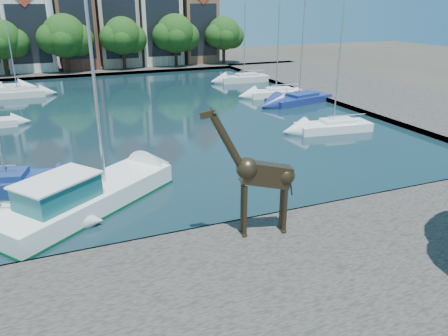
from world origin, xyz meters
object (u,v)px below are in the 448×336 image
at_px(sailboat_right_a, 333,125).
at_px(sailboat_left_a, 1,218).
at_px(motorsailer, 83,195).
at_px(giraffe_statue, 259,174).

bearing_deg(sailboat_right_a, sailboat_left_a, -161.61).
distance_m(motorsailer, sailboat_right_a, 21.63).
bearing_deg(giraffe_statue, motorsailer, 139.13).
xyz_separation_m(sailboat_left_a, sailboat_right_a, (24.00, 7.98, -0.03)).
xyz_separation_m(giraffe_statue, motorsailer, (-6.78, 5.87, -2.29)).
height_order(giraffe_statue, sailboat_right_a, sailboat_right_a).
height_order(motorsailer, sailboat_right_a, motorsailer).
relative_size(motorsailer, sailboat_right_a, 1.15).
bearing_deg(giraffe_statue, sailboat_left_a, 152.63).
bearing_deg(sailboat_left_a, motorsailer, 6.48).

